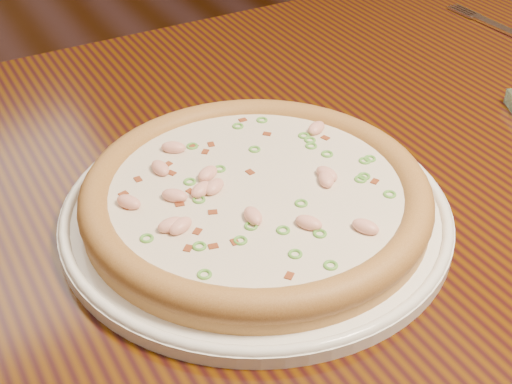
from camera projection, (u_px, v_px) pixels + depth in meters
hero_table at (327, 231)px, 0.80m from camera, size 1.20×0.80×0.75m
plate at (256, 211)px, 0.66m from camera, size 0.36×0.36×0.02m
pizza at (256, 195)px, 0.64m from camera, size 0.32×0.32×0.03m
fork at (499, 27)px, 1.01m from camera, size 0.03×0.18×0.00m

